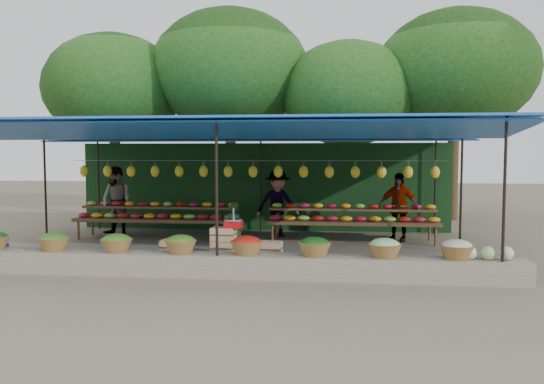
# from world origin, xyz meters

# --- Properties ---
(ground) EXTENTS (60.00, 60.00, 0.00)m
(ground) POSITION_xyz_m (0.00, 0.00, 0.00)
(ground) COLOR #69614D
(ground) RESTS_ON ground
(stone_curb) EXTENTS (10.60, 0.55, 0.40)m
(stone_curb) POSITION_xyz_m (0.00, -2.75, 0.20)
(stone_curb) COLOR #716B5A
(stone_curb) RESTS_ON ground
(stall_canopy) EXTENTS (10.80, 6.60, 2.82)m
(stall_canopy) POSITION_xyz_m (0.00, 0.06, 2.68)
(stall_canopy) COLOR black
(stall_canopy) RESTS_ON ground
(produce_baskets) EXTENTS (8.98, 0.58, 0.34)m
(produce_baskets) POSITION_xyz_m (-0.10, -2.75, 0.56)
(produce_baskets) COLOR brown
(produce_baskets) RESTS_ON stone_curb
(netting_backdrop) EXTENTS (10.60, 0.06, 2.50)m
(netting_backdrop) POSITION_xyz_m (0.00, 3.15, 1.25)
(netting_backdrop) COLOR #17401E
(netting_backdrop) RESTS_ON ground
(tree_row) EXTENTS (16.51, 5.50, 7.12)m
(tree_row) POSITION_xyz_m (0.50, 6.09, 4.70)
(tree_row) COLOR #392314
(tree_row) RESTS_ON ground
(fruit_table_left) EXTENTS (4.21, 0.95, 0.93)m
(fruit_table_left) POSITION_xyz_m (-2.49, 1.35, 0.61)
(fruit_table_left) COLOR #462F1C
(fruit_table_left) RESTS_ON ground
(fruit_table_right) EXTENTS (4.21, 0.95, 0.93)m
(fruit_table_right) POSITION_xyz_m (2.51, 1.35, 0.61)
(fruit_table_right) COLOR #462F1C
(fruit_table_right) RESTS_ON ground
(crate_counter) EXTENTS (2.37, 0.37, 0.77)m
(crate_counter) POSITION_xyz_m (-0.10, -1.98, 0.31)
(crate_counter) COLOR tan
(crate_counter) RESTS_ON ground
(weighing_scale) EXTENTS (0.36, 0.36, 0.38)m
(weighing_scale) POSITION_xyz_m (0.12, -1.98, 0.86)
(weighing_scale) COLOR red
(weighing_scale) RESTS_ON crate_counter
(vendor_seated) EXTENTS (0.44, 0.31, 1.14)m
(vendor_seated) POSITION_xyz_m (-0.12, -0.74, 0.57)
(vendor_seated) COLOR #173317
(vendor_seated) RESTS_ON ground
(customer_left) EXTENTS (1.09, 0.97, 1.85)m
(customer_left) POSITION_xyz_m (-3.77, 1.74, 0.93)
(customer_left) COLOR slate
(customer_left) RESTS_ON ground
(customer_mid) EXTENTS (1.30, 1.01, 1.77)m
(customer_mid) POSITION_xyz_m (0.57, 1.94, 0.88)
(customer_mid) COLOR slate
(customer_mid) RESTS_ON ground
(customer_right) EXTENTS (1.08, 0.70, 1.72)m
(customer_right) POSITION_xyz_m (3.66, 1.61, 0.86)
(customer_right) COLOR slate
(customer_right) RESTS_ON ground
(blue_crate_front) EXTENTS (0.54, 0.40, 0.31)m
(blue_crate_front) POSITION_xyz_m (-3.35, -2.54, 0.15)
(blue_crate_front) COLOR navy
(blue_crate_front) RESTS_ON ground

